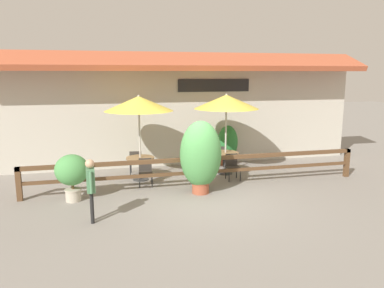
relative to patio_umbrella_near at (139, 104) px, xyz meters
name	(u,v)px	position (x,y,z in m)	size (l,w,h in m)	color
ground_plane	(210,198)	(1.68, -2.31, -2.50)	(60.00, 60.00, 0.00)	gray
building_facade	(179,108)	(1.68, 1.79, -0.34)	(14.28, 1.49, 4.23)	#BCB7A8
patio_railing	(200,165)	(1.68, -1.26, -1.81)	(10.40, 0.14, 0.95)	brown
patio_umbrella_near	(139,104)	(0.00, 0.00, 0.00)	(2.19, 2.19, 2.78)	#B7B2A8
dining_table_near	(140,162)	(0.00, 0.00, -1.89)	(0.91, 0.91, 0.76)	olive
chair_near_streetside	(145,171)	(0.08, -0.67, -2.03)	(0.46, 0.46, 0.85)	#332D28
chair_near_wallside	(136,161)	(-0.08, 0.67, -2.03)	(0.48, 0.48, 0.85)	#332D28
patio_umbrella_middle	(226,102)	(2.95, 0.06, 0.00)	(2.19, 2.19, 2.78)	#B7B2A8
dining_table_middle	(225,157)	(2.95, 0.06, -1.89)	(0.91, 0.91, 0.76)	olive
chair_middle_streetside	(232,166)	(2.94, -0.69, -2.03)	(0.43, 0.43, 0.85)	#332D28
chair_middle_wallside	(219,156)	(2.95, 0.81, -2.03)	(0.51, 0.51, 0.85)	#332D28
potted_plant_entrance_palm	(201,155)	(1.55, -1.80, -1.37)	(1.20, 1.08, 2.13)	#9E4C33
potted_plant_corner_fern	(72,172)	(-2.02, -1.63, -1.69)	(0.90, 0.81, 1.30)	#B7AD99
potted_plant_broad_leaf	(228,145)	(3.44, 1.24, -1.71)	(0.77, 0.69, 1.52)	#9E4C33
pedestrian	(91,182)	(-1.49, -3.30, -1.52)	(0.21, 0.54, 1.52)	black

